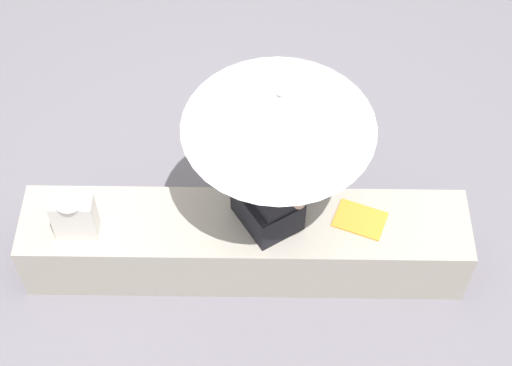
{
  "coord_description": "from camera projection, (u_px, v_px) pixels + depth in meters",
  "views": [
    {
      "loc": [
        -0.1,
        2.56,
        4.22
      ],
      "look_at": [
        -0.06,
        -0.01,
        0.78
      ],
      "focal_mm": 57.0,
      "sensor_mm": 36.0,
      "label": 1
    }
  ],
  "objects": [
    {
      "name": "stone_bench",
      "position": [
        245.0,
        243.0,
        4.74
      ],
      "size": [
        2.55,
        0.48,
        0.43
      ],
      "primitive_type": "cube",
      "color": "#A8A093",
      "rests_on": "ground"
    },
    {
      "name": "person_seated",
      "position": [
        268.0,
        177.0,
        4.27
      ],
      "size": [
        0.42,
        0.5,
        0.9
      ],
      "color": "black",
      "rests_on": "stone_bench"
    },
    {
      "name": "handbag_black",
      "position": [
        74.0,
        216.0,
        4.41
      ],
      "size": [
        0.23,
        0.17,
        0.3
      ],
      "color": "silver",
      "rests_on": "stone_bench"
    },
    {
      "name": "parasol",
      "position": [
        279.0,
        111.0,
        3.94
      ],
      "size": [
        0.98,
        0.98,
        0.98
      ],
      "color": "#B7B7BC",
      "rests_on": "stone_bench"
    },
    {
      "name": "magazine",
      "position": [
        360.0,
        219.0,
        4.57
      ],
      "size": [
        0.33,
        0.29,
        0.01
      ],
      "primitive_type": "cube",
      "rotation": [
        0.0,
        0.0,
        -0.37
      ],
      "color": "gold",
      "rests_on": "stone_bench"
    },
    {
      "name": "ground_plane",
      "position": [
        245.0,
        262.0,
        4.91
      ],
      "size": [
        14.0,
        14.0,
        0.0
      ],
      "primitive_type": "plane",
      "color": "slate"
    }
  ]
}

